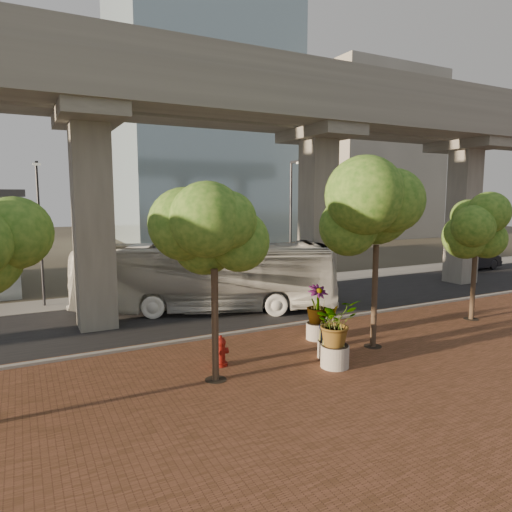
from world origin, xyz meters
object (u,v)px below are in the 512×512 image
transit_bus (206,277)px  fire_hydrant (221,351)px  planter_front (336,326)px  parked_car (473,260)px

transit_bus → fire_hydrant: transit_bus is taller
fire_hydrant → planter_front: 4.05m
parked_car → planter_front: planter_front is taller
fire_hydrant → planter_front: planter_front is taller
transit_bus → parked_car: size_ratio=2.50×
fire_hydrant → planter_front: size_ratio=0.45×
transit_bus → planter_front: transit_bus is taller
parked_car → fire_hydrant: size_ratio=4.90×
fire_hydrant → parked_car: bearing=21.2°
planter_front → fire_hydrant: bearing=151.0°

